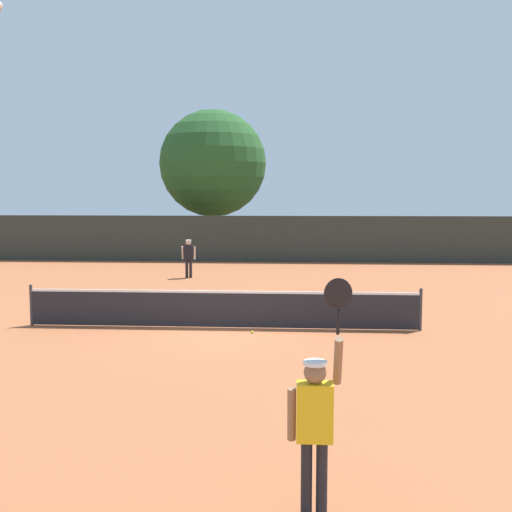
# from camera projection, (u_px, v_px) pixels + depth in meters

# --- Properties ---
(ground_plane) EXTENTS (120.00, 120.00, 0.00)m
(ground_plane) POSITION_uv_depth(u_px,v_px,m) (222.00, 328.00, 15.88)
(ground_plane) COLOR #9E5633
(tennis_net) EXTENTS (10.09, 0.08, 1.07)m
(tennis_net) POSITION_uv_depth(u_px,v_px,m) (222.00, 308.00, 15.83)
(tennis_net) COLOR #232328
(tennis_net) RESTS_ON ground
(perimeter_fence) EXTENTS (35.35, 0.12, 2.35)m
(perimeter_fence) POSITION_uv_depth(u_px,v_px,m) (259.00, 239.00, 31.50)
(perimeter_fence) COLOR #2D332D
(perimeter_fence) RESTS_ON ground
(player_serving) EXTENTS (0.68, 0.40, 2.54)m
(player_serving) POSITION_uv_depth(u_px,v_px,m) (316.00, 414.00, 6.45)
(player_serving) COLOR yellow
(player_serving) RESTS_ON ground
(player_receiving) EXTENTS (0.57, 0.23, 1.57)m
(player_receiving) POSITION_uv_depth(u_px,v_px,m) (189.00, 255.00, 25.39)
(player_receiving) COLOR black
(player_receiving) RESTS_ON ground
(tennis_ball) EXTENTS (0.07, 0.07, 0.07)m
(tennis_ball) POSITION_uv_depth(u_px,v_px,m) (252.00, 332.00, 15.24)
(tennis_ball) COLOR #CCE033
(tennis_ball) RESTS_ON ground
(large_tree) EXTENTS (6.14, 6.14, 8.28)m
(large_tree) POSITION_uv_depth(u_px,v_px,m) (213.00, 164.00, 35.69)
(large_tree) COLOR brown
(large_tree) RESTS_ON ground
(parked_car_near) EXTENTS (2.43, 4.41, 1.69)m
(parked_car_near) POSITION_uv_depth(u_px,v_px,m) (223.00, 236.00, 39.91)
(parked_car_near) COLOR navy
(parked_car_near) RESTS_ON ground
(parked_car_mid) EXTENTS (2.29, 4.36, 1.69)m
(parked_car_mid) POSITION_uv_depth(u_px,v_px,m) (295.00, 239.00, 37.16)
(parked_car_mid) COLOR navy
(parked_car_mid) RESTS_ON ground
(parked_car_far) EXTENTS (2.43, 4.41, 1.69)m
(parked_car_far) POSITION_uv_depth(u_px,v_px,m) (376.00, 240.00, 36.20)
(parked_car_far) COLOR navy
(parked_car_far) RESTS_ON ground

